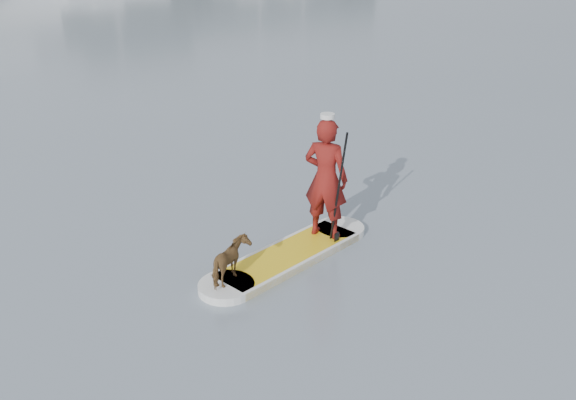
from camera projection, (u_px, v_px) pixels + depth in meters
ground at (352, 267)px, 9.62m from camera, size 140.00×140.00×0.00m
paddleboard at (288, 256)px, 9.80m from camera, size 3.25×1.32×0.12m
paddler at (326, 179)px, 9.94m from camera, size 0.76×0.85×1.94m
white_cap at (328, 116)px, 9.54m from camera, size 0.22×0.22×0.07m
dog at (231, 262)px, 8.88m from camera, size 0.80×0.68×0.62m
paddle at (338, 202)px, 9.85m from camera, size 0.10×0.30×2.00m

